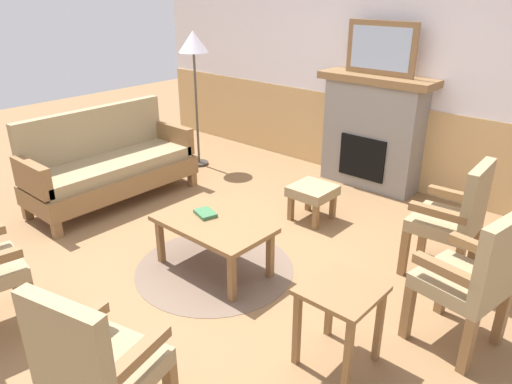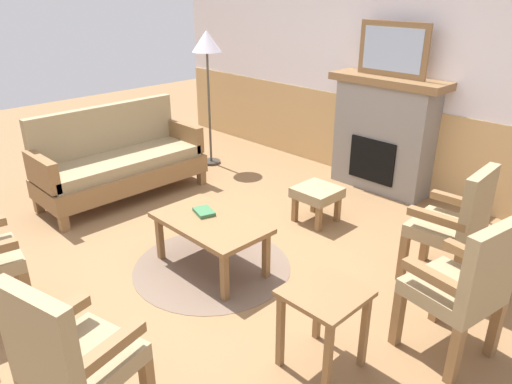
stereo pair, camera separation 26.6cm
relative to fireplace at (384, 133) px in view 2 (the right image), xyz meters
The scene contains 14 objects.
ground_plane 2.44m from the fireplace, 90.00° to the right, with size 14.00×14.00×0.00m, color olive.
wall_back 0.70m from the fireplace, 90.00° to the left, with size 7.20×0.14×2.70m.
fireplace is the anchor object (origin of this frame).
framed_picture 0.91m from the fireplace, 90.00° to the left, with size 0.80×0.04×0.56m.
couch 2.94m from the fireplace, 129.87° to the right, with size 0.70×1.80×0.98m.
coffee_table 2.50m from the fireplace, 90.73° to the right, with size 0.96×0.56×0.44m.
round_rug 2.57m from the fireplace, 90.73° to the right, with size 1.32×1.32×0.01m, color brown.
book_on_table 2.45m from the fireplace, 93.89° to the right, with size 0.19×0.13×0.03m, color #33663D.
footstool 1.25m from the fireplace, 88.24° to the right, with size 0.40×0.40×0.36m.
armchair_near_fireplace 2.77m from the fireplace, 48.04° to the right, with size 0.55×0.55×0.98m.
armchair_by_window_left 1.94m from the fireplace, 41.86° to the right, with size 0.51×0.51×0.98m.
armchair_front_left 4.10m from the fireplace, 79.21° to the right, with size 0.58×0.58×0.98m.
side_table 3.03m from the fireplace, 64.24° to the right, with size 0.44×0.44×0.55m.
floor_lamp_by_couch 2.32m from the fireplace, 156.85° to the right, with size 0.36×0.36×1.68m.
Camera 2 is at (2.70, -2.30, 2.20)m, focal length 33.80 mm.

